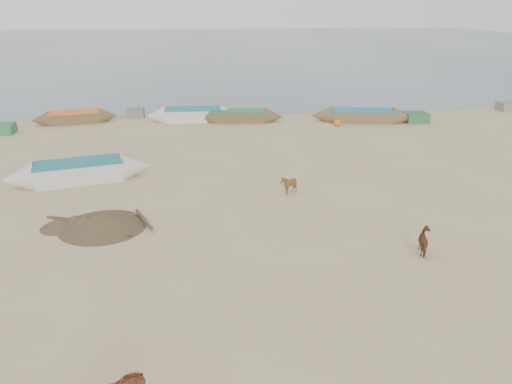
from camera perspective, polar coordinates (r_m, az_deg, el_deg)
ground at (r=15.43m, az=1.81°, el=-8.78°), size 140.00×140.00×0.00m
sea at (r=95.56m, az=-5.88°, el=16.28°), size 160.00×160.00×0.00m
calf_front at (r=21.04m, az=3.76°, el=0.84°), size 0.83×0.75×0.85m
calf_right at (r=17.06m, az=18.93°, el=-5.38°), size 0.82×0.92×0.82m
near_canoe at (r=23.81m, az=-19.59°, el=2.22°), size 6.55×2.80×0.99m
debris_pile at (r=18.86m, az=-17.15°, el=-3.14°), size 4.15×4.15×0.50m
waterline_canoes at (r=34.32m, az=-3.07°, el=8.78°), size 57.58×4.41×0.91m
beach_clutter at (r=34.38m, az=2.35°, el=8.60°), size 45.78×5.31×0.64m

